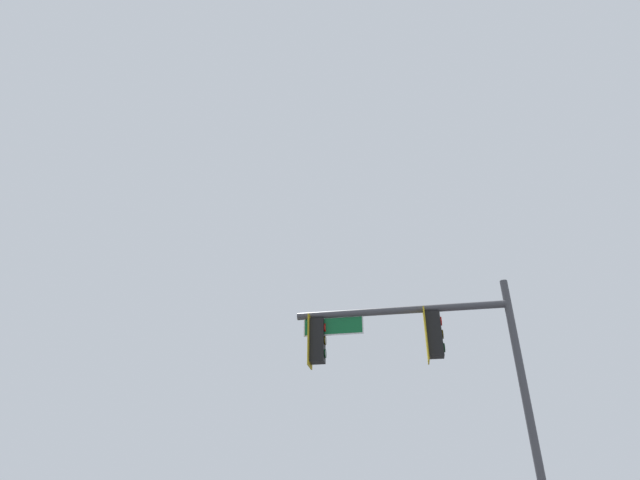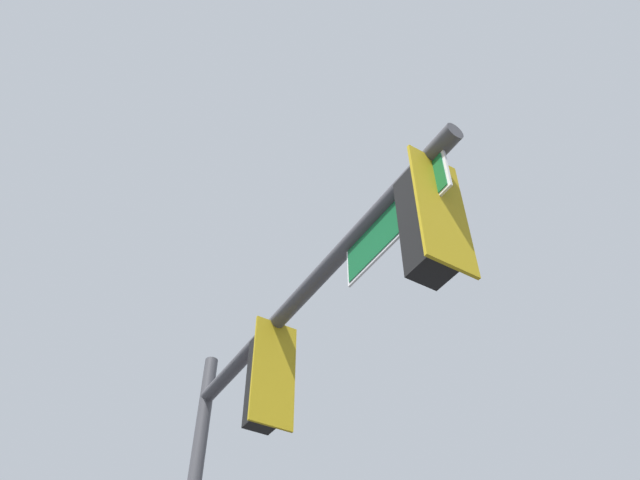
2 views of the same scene
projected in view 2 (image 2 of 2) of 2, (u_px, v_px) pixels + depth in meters
signal_pole_near at (283, 391)px, 6.43m from camera, size 5.20×1.32×6.30m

